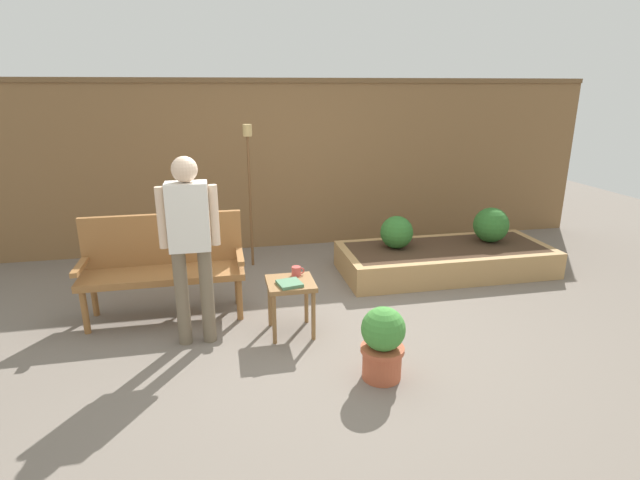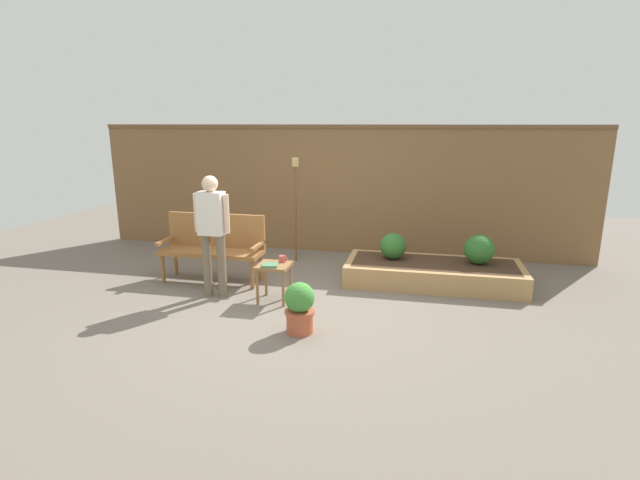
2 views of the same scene
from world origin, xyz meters
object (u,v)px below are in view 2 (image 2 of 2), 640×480
at_px(tiki_torch, 295,191).
at_px(person_by_bench, 212,226).
at_px(garden_bench, 214,243).
at_px(shrub_near_bench, 393,246).
at_px(cup_on_table, 282,259).
at_px(book_on_table, 270,265).
at_px(side_table, 274,271).
at_px(potted_boxwood, 300,307).
at_px(shrub_far_corner, 479,249).

height_order(tiki_torch, person_by_bench, tiki_torch).
height_order(garden_bench, shrub_near_bench, garden_bench).
distance_m(shrub_near_bench, tiki_torch, 1.82).
bearing_deg(cup_on_table, book_on_table, -114.29).
xyz_separation_m(side_table, shrub_near_bench, (1.39, 1.19, 0.09)).
bearing_deg(garden_bench, book_on_table, -33.74).
distance_m(shrub_near_bench, person_by_bench, 2.53).
height_order(book_on_table, person_by_bench, person_by_bench).
bearing_deg(person_by_bench, cup_on_table, 8.00).
bearing_deg(tiki_torch, potted_boxwood, -74.18).
distance_m(shrub_far_corner, person_by_bench, 3.59).
bearing_deg(tiki_torch, book_on_table, -84.64).
height_order(cup_on_table, shrub_far_corner, shrub_far_corner).
distance_m(side_table, book_on_table, 0.13).
height_order(cup_on_table, shrub_near_bench, shrub_near_bench).
bearing_deg(shrub_far_corner, book_on_table, -153.66).
xyz_separation_m(side_table, cup_on_table, (0.07, 0.12, 0.12)).
distance_m(side_table, cup_on_table, 0.19).
xyz_separation_m(garden_bench, person_by_bench, (0.29, -0.63, 0.39)).
xyz_separation_m(garden_bench, tiki_torch, (0.89, 1.16, 0.60)).
height_order(garden_bench, potted_boxwood, garden_bench).
bearing_deg(garden_bench, cup_on_table, -23.52).
bearing_deg(person_by_bench, shrub_far_corner, 19.56).
height_order(side_table, tiki_torch, tiki_torch).
xyz_separation_m(shrub_near_bench, shrub_far_corner, (1.17, 0.00, 0.02)).
distance_m(garden_bench, tiki_torch, 1.58).
relative_size(book_on_table, tiki_torch, 0.11).
height_order(cup_on_table, book_on_table, cup_on_table).
relative_size(book_on_table, shrub_far_corner, 0.46).
bearing_deg(cup_on_table, garden_bench, 156.48).
distance_m(side_table, potted_boxwood, 1.00).
bearing_deg(potted_boxwood, tiki_torch, 105.82).
bearing_deg(potted_boxwood, cup_on_table, 116.37).
height_order(side_table, shrub_near_bench, shrub_near_bench).
distance_m(garden_bench, book_on_table, 1.28).
distance_m(garden_bench, person_by_bench, 0.79).
distance_m(cup_on_table, person_by_bench, 0.97).
bearing_deg(side_table, cup_on_table, 59.22).
xyz_separation_m(garden_bench, book_on_table, (1.06, -0.71, -0.05)).
bearing_deg(shrub_near_bench, tiki_torch, 159.49).
height_order(cup_on_table, potted_boxwood, cup_on_table).
distance_m(potted_boxwood, tiki_torch, 2.85).
distance_m(cup_on_table, potted_boxwood, 1.09).
xyz_separation_m(potted_boxwood, tiki_torch, (-0.74, 2.62, 0.85)).
xyz_separation_m(side_table, person_by_bench, (-0.80, -0.00, 0.54)).
height_order(cup_on_table, tiki_torch, tiki_torch).
xyz_separation_m(book_on_table, shrub_far_corner, (2.58, 1.28, 0.01)).
height_order(garden_bench, shrub_far_corner, garden_bench).
height_order(garden_bench, person_by_bench, person_by_bench).
distance_m(garden_bench, potted_boxwood, 2.20).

